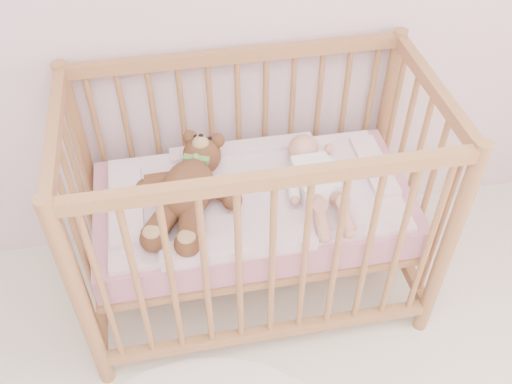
{
  "coord_description": "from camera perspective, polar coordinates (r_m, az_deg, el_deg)",
  "views": [
    {
      "loc": [
        -0.15,
        0.06,
        2.1
      ],
      "look_at": [
        0.13,
        1.55,
        0.62
      ],
      "focal_mm": 40.0,
      "sensor_mm": 36.0,
      "label": 1
    }
  ],
  "objects": [
    {
      "name": "crib",
      "position": [
        2.23,
        -0.23,
        -1.32
      ],
      "size": [
        1.36,
        0.76,
        1.0
      ],
      "primitive_type": null,
      "color": "#A56846",
      "rests_on": "floor"
    },
    {
      "name": "mattress",
      "position": [
        2.24,
        -0.23,
        -1.59
      ],
      "size": [
        1.22,
        0.62,
        0.13
      ],
      "primitive_type": "cube",
      "color": "#C57A90",
      "rests_on": "crib"
    },
    {
      "name": "blanket",
      "position": [
        2.19,
        -0.24,
        -0.22
      ],
      "size": [
        1.1,
        0.58,
        0.06
      ],
      "primitive_type": null,
      "color": "#D190AB",
      "rests_on": "mattress"
    },
    {
      "name": "baby",
      "position": [
        2.17,
        5.94,
        1.62
      ],
      "size": [
        0.28,
        0.56,
        0.13
      ],
      "primitive_type": null,
      "rotation": [
        0.0,
        0.0,
        0.04
      ],
      "color": "white",
      "rests_on": "blanket"
    },
    {
      "name": "teddy_bear",
      "position": [
        2.1,
        -6.82,
        0.19
      ],
      "size": [
        0.61,
        0.71,
        0.17
      ],
      "primitive_type": null,
      "rotation": [
        0.0,
        0.0,
        -0.37
      ],
      "color": "brown",
      "rests_on": "blanket"
    }
  ]
}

